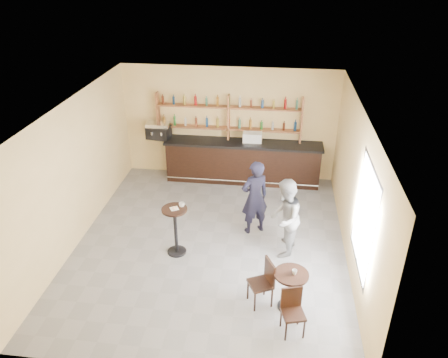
# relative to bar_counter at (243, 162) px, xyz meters

# --- Properties ---
(floor) EXTENTS (7.00, 7.00, 0.00)m
(floor) POSITION_rel_bar_counter_xyz_m (-0.44, -3.15, -0.60)
(floor) COLOR slate
(floor) RESTS_ON ground
(ceiling) EXTENTS (7.00, 7.00, 0.00)m
(ceiling) POSITION_rel_bar_counter_xyz_m (-0.44, -3.15, 2.60)
(ceiling) COLOR white
(ceiling) RESTS_ON wall_back
(wall_back) EXTENTS (7.00, 0.00, 7.00)m
(wall_back) POSITION_rel_bar_counter_xyz_m (-0.44, 0.35, 1.00)
(wall_back) COLOR #F8D48D
(wall_back) RESTS_ON floor
(wall_front) EXTENTS (7.00, 0.00, 7.00)m
(wall_front) POSITION_rel_bar_counter_xyz_m (-0.44, -6.65, 1.00)
(wall_front) COLOR #F8D48D
(wall_front) RESTS_ON floor
(wall_left) EXTENTS (0.00, 7.00, 7.00)m
(wall_left) POSITION_rel_bar_counter_xyz_m (-3.44, -3.15, 1.00)
(wall_left) COLOR #F8D48D
(wall_left) RESTS_ON floor
(wall_right) EXTENTS (0.00, 7.00, 7.00)m
(wall_right) POSITION_rel_bar_counter_xyz_m (2.56, -3.15, 1.00)
(wall_right) COLOR #F8D48D
(wall_right) RESTS_ON floor
(window_pane) EXTENTS (0.00, 2.00, 2.00)m
(window_pane) POSITION_rel_bar_counter_xyz_m (2.55, -4.35, 1.10)
(window_pane) COLOR white
(window_pane) RESTS_ON wall_right
(window_frame) EXTENTS (0.04, 1.70, 2.10)m
(window_frame) POSITION_rel_bar_counter_xyz_m (2.55, -4.35, 1.10)
(window_frame) COLOR black
(window_frame) RESTS_ON wall_right
(shelf_unit) EXTENTS (4.00, 0.26, 1.40)m
(shelf_unit) POSITION_rel_bar_counter_xyz_m (-0.44, 0.22, 1.21)
(shelf_unit) COLOR brown
(shelf_unit) RESTS_ON wall_back
(liquor_bottles) EXTENTS (3.68, 0.10, 1.00)m
(liquor_bottles) POSITION_rel_bar_counter_xyz_m (-0.44, 0.22, 1.38)
(liquor_bottles) COLOR #8C5919
(liquor_bottles) RESTS_ON shelf_unit
(bar_counter) EXTENTS (4.40, 0.86, 1.19)m
(bar_counter) POSITION_rel_bar_counter_xyz_m (0.00, 0.00, 0.00)
(bar_counter) COLOR black
(bar_counter) RESTS_ON floor
(espresso_machine) EXTENTS (0.70, 0.51, 0.46)m
(espresso_machine) POSITION_rel_bar_counter_xyz_m (-2.40, 0.00, 0.83)
(espresso_machine) COLOR black
(espresso_machine) RESTS_ON bar_counter
(pastry_case) EXTENTS (0.58, 0.49, 0.32)m
(pastry_case) POSITION_rel_bar_counter_xyz_m (0.25, 0.00, 0.76)
(pastry_case) COLOR silver
(pastry_case) RESTS_ON bar_counter
(pedestal_table) EXTENTS (0.61, 0.61, 1.13)m
(pedestal_table) POSITION_rel_bar_counter_xyz_m (-1.14, -3.58, -0.03)
(pedestal_table) COLOR black
(pedestal_table) RESTS_ON floor
(napkin) EXTENTS (0.23, 0.23, 0.00)m
(napkin) POSITION_rel_bar_counter_xyz_m (-1.14, -3.58, 0.53)
(napkin) COLOR white
(napkin) RESTS_ON pedestal_table
(donut) EXTENTS (0.14, 0.14, 0.04)m
(donut) POSITION_rel_bar_counter_xyz_m (-1.13, -3.59, 0.55)
(donut) COLOR #E79954
(donut) RESTS_ON napkin
(cup_pedestal) EXTENTS (0.14, 0.14, 0.10)m
(cup_pedestal) POSITION_rel_bar_counter_xyz_m (-1.00, -3.48, 0.58)
(cup_pedestal) COLOR white
(cup_pedestal) RESTS_ON pedestal_table
(man_main) EXTENTS (0.79, 0.70, 1.82)m
(man_main) POSITION_rel_bar_counter_xyz_m (0.49, -2.53, 0.32)
(man_main) COLOR black
(man_main) RESTS_ON floor
(cafe_table) EXTENTS (0.78, 0.78, 0.80)m
(cafe_table) POSITION_rel_bar_counter_xyz_m (1.32, -4.96, -0.20)
(cafe_table) COLOR black
(cafe_table) RESTS_ON floor
(cup_cafe) EXTENTS (0.12, 0.12, 0.08)m
(cup_cafe) POSITION_rel_bar_counter_xyz_m (1.37, -4.96, 0.25)
(cup_cafe) COLOR white
(cup_cafe) RESTS_ON cafe_table
(chair_west) EXTENTS (0.54, 0.54, 0.93)m
(chair_west) POSITION_rel_bar_counter_xyz_m (0.77, -4.91, -0.13)
(chair_west) COLOR black
(chair_west) RESTS_ON floor
(chair_south) EXTENTS (0.46, 0.46, 0.87)m
(chair_south) POSITION_rel_bar_counter_xyz_m (1.37, -5.56, -0.16)
(chair_south) COLOR black
(chair_south) RESTS_ON floor
(patron_second) EXTENTS (0.83, 0.98, 1.78)m
(patron_second) POSITION_rel_bar_counter_xyz_m (1.18, -3.27, 0.29)
(patron_second) COLOR gray
(patron_second) RESTS_ON floor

